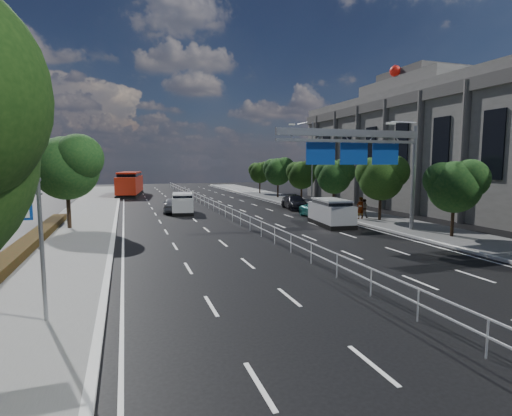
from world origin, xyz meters
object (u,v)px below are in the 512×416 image
toilet_sign (22,226)px  red_bus (130,183)px  near_car_silver (172,205)px  parked_car_teal (318,211)px  silver_minivan (331,213)px  overhead_gantry (365,149)px  white_minivan (183,204)px  pedestrian_a (360,208)px  parked_car_dark (295,202)px  near_car_dark (127,187)px  pedestrian_b (364,208)px

toilet_sign → red_bus: (3.45, 47.47, -1.16)m
near_car_silver → parked_car_teal: 13.89m
silver_minivan → overhead_gantry: bearing=-81.3°
toilet_sign → overhead_gantry: overhead_gantry is taller
white_minivan → parked_car_teal: bearing=-23.2°
white_minivan → silver_minivan: size_ratio=0.93×
pedestrian_a → overhead_gantry: bearing=51.9°
white_minivan → parked_car_dark: white_minivan is taller
red_bus → near_car_silver: (3.55, -21.59, -1.06)m
near_car_dark → parked_car_teal: 41.74m
near_car_silver → near_car_dark: (-3.99, 31.06, -0.00)m
toilet_sign → white_minivan: (7.82, 24.64, -2.01)m
near_car_dark → parked_car_dark: bearing=110.9°
parked_car_teal → white_minivan: bearing=150.5°
red_bus → silver_minivan: 36.30m
overhead_gantry → pedestrian_b: bearing=56.3°
near_car_silver → red_bus: bearing=-74.5°
red_bus → near_car_silver: size_ratio=2.75×
toilet_sign → white_minivan: toilet_sign is taller
pedestrian_b → toilet_sign: bearing=81.0°
red_bus → parked_car_dark: bearing=-48.0°
parked_car_teal → pedestrian_b: size_ratio=2.81×
toilet_sign → parked_car_dark: size_ratio=0.89×
white_minivan → pedestrian_a: pedestrian_a is taller
white_minivan → parked_car_teal: size_ratio=1.05×
parked_car_teal → toilet_sign: bearing=-134.1°
toilet_sign → near_car_silver: size_ratio=1.02×
overhead_gantry → near_car_silver: bearing=124.1°
parked_car_dark → pedestrian_a: pedestrian_a is taller
overhead_gantry → parked_car_teal: overhead_gantry is taller
silver_minivan → parked_car_teal: bearing=81.6°
red_bus → toilet_sign: bearing=-87.0°
overhead_gantry → white_minivan: 18.22m
overhead_gantry → parked_car_teal: (0.88, 8.15, -4.99)m
red_bus → silver_minivan: (14.05, -33.47, -0.80)m
silver_minivan → pedestrian_a: bearing=29.6°
white_minivan → pedestrian_a: (13.20, -9.09, 0.10)m
near_car_dark → pedestrian_a: bearing=107.6°
red_bus → pedestrian_b: size_ratio=7.46×
near_car_dark → parked_car_dark: 36.01m
overhead_gantry → white_minivan: size_ratio=2.22×
overhead_gantry → near_car_silver: (-10.69, 15.82, -4.88)m
silver_minivan → parked_car_teal: (1.07, 4.20, -0.37)m
parked_car_dark → near_car_dark: bearing=124.6°
white_minivan → parked_car_teal: white_minivan is taller
near_car_silver → pedestrian_a: (14.03, -10.33, 0.31)m
toilet_sign → pedestrian_a: (21.03, 15.55, -1.91)m
parked_car_dark → red_bus: bearing=132.6°
white_minivan → red_bus: bearing=108.6°
toilet_sign → near_car_silver: toilet_sign is taller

